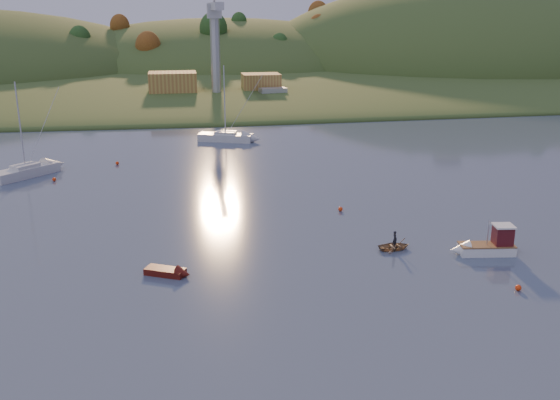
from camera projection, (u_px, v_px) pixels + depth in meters
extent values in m
cube|color=#364D1E|center=(194.00, 64.00, 249.56)|extent=(620.00, 220.00, 1.50)
ellipsoid|color=#364D1E|center=(201.00, 82.00, 188.30)|extent=(640.00, 150.00, 7.00)
ellipsoid|color=#364D1E|center=(223.00, 68.00, 232.25)|extent=(140.00, 120.00, 36.00)
ellipsoid|color=#364D1E|center=(455.00, 68.00, 231.23)|extent=(150.00, 130.00, 60.00)
cube|color=slate|center=(229.00, 97.00, 148.19)|extent=(42.00, 16.00, 2.40)
cube|color=#A16A35|center=(173.00, 82.00, 146.06)|extent=(11.00, 8.00, 4.80)
cube|color=#A16A35|center=(261.00, 82.00, 150.36)|extent=(9.00, 7.00, 4.00)
cylinder|color=#B7B7BC|center=(215.00, 54.00, 142.82)|extent=(2.20, 2.20, 18.00)
cube|color=#B7B7BC|center=(214.00, 11.00, 140.00)|extent=(3.20, 3.20, 3.20)
cube|color=#B7B7BC|center=(217.00, 6.00, 131.22)|extent=(1.80, 18.00, 1.60)
cube|color=#B7B7BC|center=(213.00, 6.00, 144.42)|extent=(1.80, 10.00, 1.60)
cube|color=white|center=(486.00, 249.00, 57.29)|extent=(5.17, 2.40, 0.90)
cone|color=white|center=(459.00, 250.00, 57.20)|extent=(1.95, 2.00, 1.79)
cube|color=brown|center=(487.00, 245.00, 57.15)|extent=(5.17, 2.45, 0.12)
cube|color=#511218|center=(503.00, 236.00, 56.94)|extent=(1.77, 1.68, 1.79)
cube|color=white|center=(504.00, 226.00, 56.66)|extent=(1.99, 1.90, 0.15)
cylinder|color=silver|center=(488.00, 233.00, 56.80)|extent=(0.10, 0.10, 2.39)
cube|color=silver|center=(26.00, 172.00, 83.45)|extent=(8.25, 8.44, 1.25)
cube|color=silver|center=(25.00, 167.00, 83.25)|extent=(3.83, 3.87, 0.79)
cylinder|color=silver|center=(20.00, 125.00, 81.58)|extent=(0.18, 0.18, 11.35)
cylinder|color=silver|center=(25.00, 165.00, 83.18)|extent=(2.60, 2.71, 0.12)
cylinder|color=silver|center=(25.00, 165.00, 83.15)|extent=(2.46, 2.54, 0.36)
cube|color=silver|center=(226.00, 138.00, 105.43)|extent=(9.48, 5.63, 1.25)
cube|color=silver|center=(225.00, 134.00, 105.23)|extent=(3.90, 3.07, 0.80)
cylinder|color=silver|center=(225.00, 100.00, 103.56)|extent=(0.18, 0.18, 11.37)
cylinder|color=silver|center=(225.00, 132.00, 105.16)|extent=(3.47, 1.34, 0.12)
cylinder|color=silver|center=(225.00, 132.00, 105.13)|extent=(3.12, 1.41, 0.36)
imported|color=#8C6E4D|center=(394.00, 246.00, 58.41)|extent=(3.19, 2.42, 0.62)
imported|color=black|center=(395.00, 242.00, 58.27)|extent=(0.43, 0.61, 1.58)
cube|color=#50110B|center=(165.00, 272.00, 52.92)|extent=(3.66, 2.73, 0.57)
cone|color=#50110B|center=(184.00, 274.00, 52.44)|extent=(1.67, 1.75, 1.37)
cube|color=slate|center=(273.00, 100.00, 146.05)|extent=(15.04, 7.49, 1.85)
cube|color=#B7B7BC|center=(273.00, 93.00, 145.59)|extent=(6.60, 4.08, 2.47)
sphere|color=red|center=(518.00, 288.00, 49.95)|extent=(0.50, 0.50, 0.50)
sphere|color=red|center=(340.00, 209.00, 69.39)|extent=(0.50, 0.50, 0.50)
sphere|color=red|center=(54.00, 179.00, 81.31)|extent=(0.50, 0.50, 0.50)
sphere|color=red|center=(117.00, 163.00, 89.73)|extent=(0.50, 0.50, 0.50)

